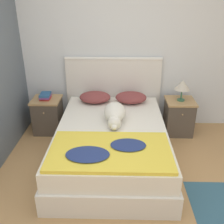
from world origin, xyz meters
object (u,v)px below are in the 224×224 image
(nightstand_left, at_px, (48,115))
(nightstand_right, at_px, (179,116))
(pillow_left, at_px, (95,97))
(pillow_right, at_px, (131,97))
(table_lamp, at_px, (182,86))
(book_stack, at_px, (45,96))
(bed, at_px, (112,143))
(dog, at_px, (115,114))

(nightstand_left, xyz_separation_m, nightstand_right, (2.04, 0.00, 0.00))
(pillow_left, relative_size, pillow_right, 1.00)
(pillow_left, bearing_deg, table_lamp, -1.36)
(nightstand_left, xyz_separation_m, book_stack, (-0.01, -0.00, 0.32))
(book_stack, bearing_deg, pillow_right, 1.15)
(bed, bearing_deg, nightstand_right, 36.78)
(book_stack, distance_m, table_lamp, 2.05)
(bed, distance_m, pillow_right, 0.89)
(nightstand_left, bearing_deg, pillow_right, 1.04)
(nightstand_left, distance_m, pillow_left, 0.80)
(pillow_left, xyz_separation_m, book_stack, (-0.75, -0.03, 0.02))
(pillow_left, bearing_deg, nightstand_left, -178.21)
(book_stack, bearing_deg, nightstand_left, 26.74)
(pillow_right, bearing_deg, dog, -110.26)
(bed, xyz_separation_m, table_lamp, (1.02, 0.75, 0.54))
(bed, xyz_separation_m, book_stack, (-1.02, 0.76, 0.35))
(nightstand_right, height_order, dog, dog)
(bed, height_order, table_lamp, table_lamp)
(table_lamp, bearing_deg, nightstand_right, 90.00)
(pillow_left, relative_size, dog, 0.69)
(pillow_left, distance_m, dog, 0.71)
(nightstand_left, bearing_deg, table_lamp, -0.21)
(dog, height_order, table_lamp, table_lamp)
(bed, bearing_deg, book_stack, 143.46)
(bed, xyz_separation_m, pillow_right, (0.27, 0.78, 0.33))
(nightstand_left, height_order, dog, dog)
(nightstand_right, xyz_separation_m, pillow_right, (-0.75, 0.02, 0.30))
(pillow_right, height_order, dog, dog)
(nightstand_right, distance_m, table_lamp, 0.51)
(nightstand_right, bearing_deg, table_lamp, -90.00)
(bed, distance_m, book_stack, 1.32)
(nightstand_right, relative_size, pillow_left, 1.16)
(nightstand_right, relative_size, book_stack, 2.46)
(dog, height_order, book_stack, dog)
(bed, xyz_separation_m, nightstand_right, (1.02, 0.76, 0.03))
(nightstand_right, bearing_deg, book_stack, -179.93)
(pillow_left, bearing_deg, nightstand_right, -1.04)
(bed, relative_size, pillow_left, 4.33)
(bed, height_order, nightstand_left, nightstand_left)
(bed, xyz_separation_m, dog, (0.04, 0.15, 0.36))
(pillow_right, distance_m, book_stack, 1.30)
(book_stack, bearing_deg, pillow_left, 1.98)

